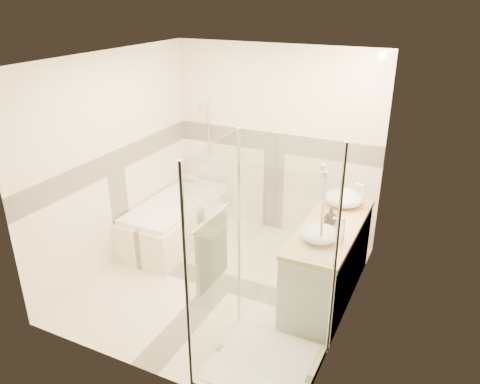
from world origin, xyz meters
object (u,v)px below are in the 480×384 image
at_px(amenity_bottle_b, 331,216).
at_px(shower_enclosure, 255,315).
at_px(vessel_sink_far, 319,234).
at_px(amenity_bottle_a, 328,221).
at_px(vanity, 328,260).
at_px(vessel_sink_near, 343,198).
at_px(bathtub, 177,218).

bearing_deg(amenity_bottle_b, shower_enclosure, -101.81).
distance_m(vessel_sink_far, amenity_bottle_a, 0.29).
relative_size(vanity, amenity_bottle_b, 9.28).
relative_size(vanity, vessel_sink_near, 3.66).
xyz_separation_m(vessel_sink_far, amenity_bottle_b, (0.00, 0.40, 0.01)).
height_order(vessel_sink_near, amenity_bottle_a, vessel_sink_near).
distance_m(shower_enclosure, vessel_sink_near, 1.88).
height_order(vessel_sink_near, vessel_sink_far, vessel_sink_near).
distance_m(vanity, vessel_sink_near, 0.75).
relative_size(bathtub, amenity_bottle_b, 9.74).
xyz_separation_m(amenity_bottle_a, amenity_bottle_b, (0.00, 0.11, 0.00)).
height_order(shower_enclosure, amenity_bottle_b, shower_enclosure).
relative_size(bathtub, amenity_bottle_a, 10.33).
distance_m(vanity, amenity_bottle_b, 0.51).
xyz_separation_m(shower_enclosure, amenity_bottle_b, (0.27, 1.30, 0.43)).
distance_m(vanity, vessel_sink_far, 0.62).
bearing_deg(bathtub, vessel_sink_near, 5.17).
height_order(shower_enclosure, vessel_sink_near, shower_enclosure).
bearing_deg(vanity, vessel_sink_near, 92.11).
distance_m(bathtub, amenity_bottle_a, 2.26).
bearing_deg(vanity, vessel_sink_far, -93.11).
distance_m(vessel_sink_near, vessel_sink_far, 0.91).
relative_size(vessel_sink_far, amenity_bottle_b, 2.15).
height_order(bathtub, amenity_bottle_b, amenity_bottle_b).
height_order(vessel_sink_far, amenity_bottle_b, amenity_bottle_b).
bearing_deg(amenity_bottle_b, vessel_sink_near, 90.00).
distance_m(bathtub, vessel_sink_far, 2.33).
height_order(bathtub, vanity, vanity).
xyz_separation_m(vanity, amenity_bottle_b, (-0.02, 0.03, 0.51)).
distance_m(vessel_sink_near, amenity_bottle_b, 0.51).
bearing_deg(shower_enclosure, amenity_bottle_a, 77.10).
xyz_separation_m(shower_enclosure, amenity_bottle_a, (0.27, 1.19, 0.43)).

